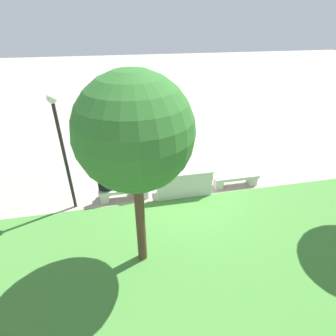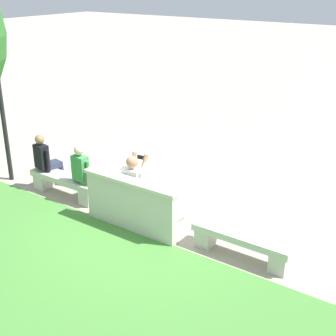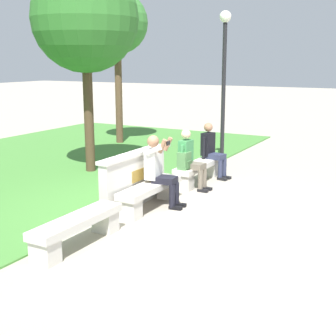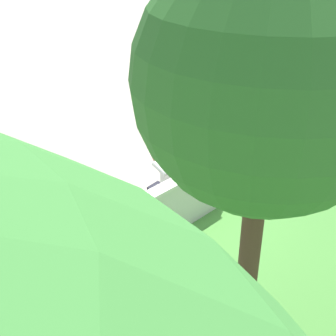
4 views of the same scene
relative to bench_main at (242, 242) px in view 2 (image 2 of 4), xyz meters
The scene contains 9 objects.
ground_plane 2.09m from the bench_main, ahead, with size 80.00×80.00×0.00m, color #A89E8C.
bench_main is the anchor object (origin of this frame).
bench_near 2.07m from the bench_main, ahead, with size 1.72×0.40×0.45m.
bench_mid 4.14m from the bench_main, ahead, with size 1.72×0.40×0.45m.
backrest_wall_with_plaque 2.11m from the bench_main, ahead, with size 2.00×0.24×1.01m.
person_photographer 2.31m from the bench_main, ahead, with size 0.50×0.75×1.32m.
person_distant 3.62m from the bench_main, ahead, with size 0.48×0.68×1.26m.
person_companion 4.75m from the bench_main, ahead, with size 0.47×0.71×1.26m.
backpack 3.47m from the bench_main, ahead, with size 0.28×0.24×0.43m.
Camera 2 is at (-4.86, 6.15, 4.36)m, focal length 50.00 mm.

